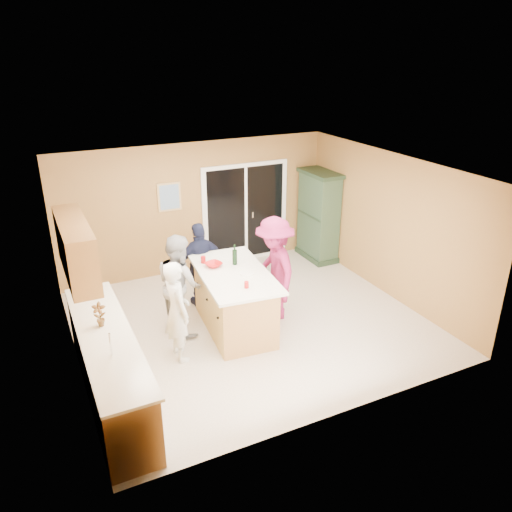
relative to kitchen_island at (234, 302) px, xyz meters
name	(u,v)px	position (x,y,z in m)	size (l,w,h in m)	color
floor	(251,323)	(0.30, 0.03, -0.47)	(5.50, 5.50, 0.00)	beige
ceiling	(250,170)	(0.30, 0.03, 2.13)	(5.50, 5.00, 0.10)	silver
wall_back	(197,208)	(0.30, 2.53, 0.83)	(5.50, 0.10, 2.60)	tan
wall_front	(342,326)	(0.30, -2.47, 0.83)	(5.50, 0.10, 2.60)	tan
wall_left	(66,285)	(-2.45, 0.03, 0.83)	(0.10, 5.00, 2.60)	tan
wall_right	(389,226)	(3.05, 0.03, 0.83)	(0.10, 5.00, 2.60)	tan
left_cabinet_run	(111,373)	(-2.15, -1.02, -0.01)	(0.65, 3.05, 1.24)	tan
upper_cabinets	(76,249)	(-2.28, -0.17, 1.40)	(0.35, 1.60, 0.75)	tan
sliding_door	(246,213)	(1.35, 2.49, 0.58)	(1.90, 0.07, 2.10)	white
framed_picture	(169,197)	(-0.25, 2.51, 1.13)	(0.46, 0.04, 0.56)	tan
kitchen_island	(234,302)	(0.00, 0.00, 0.00)	(1.22, 2.01, 1.01)	tan
green_hutch	(318,217)	(2.79, 1.93, 0.45)	(0.55, 1.04, 1.90)	#213522
woman_white	(177,311)	(-1.06, -0.39, 0.30)	(0.56, 0.37, 1.54)	white
woman_grey	(180,284)	(-0.79, 0.33, 0.35)	(0.80, 0.62, 1.64)	#9F9FA1
woman_navy	(201,265)	(-0.19, 1.03, 0.29)	(0.89, 0.37, 1.52)	#1B1C3D
woman_magenta	(274,269)	(0.75, 0.05, 0.42)	(1.15, 0.66, 1.78)	#8F1F4C
serving_bowl	(214,265)	(-0.21, 0.33, 0.57)	(0.27, 0.27, 0.07)	#B11314
tulip_vase	(99,315)	(-2.15, -0.63, 0.63)	(0.18, 0.12, 0.33)	#9E130F
tumbler_near	(246,285)	(-0.05, -0.58, 0.59)	(0.07, 0.07, 0.10)	#B11314
tumbler_far	(203,260)	(-0.31, 0.54, 0.59)	(0.08, 0.08, 0.11)	#B11314
wine_bottle	(235,257)	(0.13, 0.26, 0.67)	(0.08, 0.08, 0.34)	black
white_plate	(247,273)	(0.16, -0.15, 0.54)	(0.22, 0.22, 0.02)	white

